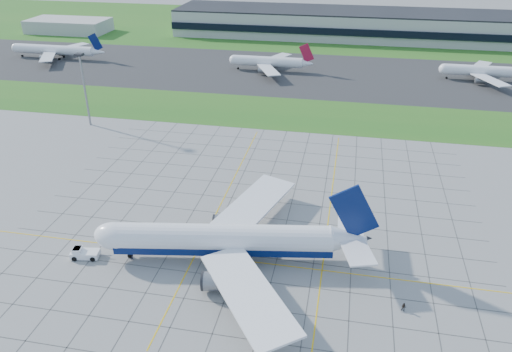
{
  "coord_description": "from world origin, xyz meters",
  "views": [
    {
      "loc": [
        20.51,
        -87.32,
        66.77
      ],
      "look_at": [
        -1.48,
        24.42,
        7.0
      ],
      "focal_mm": 35.0,
      "sensor_mm": 36.0,
      "label": 1
    }
  ],
  "objects_px": {
    "light_mast": "(83,81)",
    "distant_jet_2": "(482,71)",
    "pushback_tug": "(84,253)",
    "crew_far": "(404,307)",
    "airliner": "(225,240)",
    "distant_jet_0": "(55,50)",
    "crew_near": "(132,257)",
    "distant_jet_1": "(269,62)"
  },
  "relations": [
    {
      "from": "crew_far",
      "to": "distant_jet_1",
      "type": "distance_m",
      "value": 166.08
    },
    {
      "from": "crew_far",
      "to": "pushback_tug",
      "type": "bearing_deg",
      "value": -163.91
    },
    {
      "from": "crew_near",
      "to": "crew_far",
      "type": "height_order",
      "value": "crew_far"
    },
    {
      "from": "distant_jet_0",
      "to": "light_mast",
      "type": "bearing_deg",
      "value": -52.91
    },
    {
      "from": "light_mast",
      "to": "distant_jet_2",
      "type": "distance_m",
      "value": 170.24
    },
    {
      "from": "airliner",
      "to": "crew_near",
      "type": "height_order",
      "value": "airliner"
    },
    {
      "from": "airliner",
      "to": "crew_far",
      "type": "relative_size",
      "value": 32.22
    },
    {
      "from": "pushback_tug",
      "to": "distant_jet_2",
      "type": "height_order",
      "value": "distant_jet_2"
    },
    {
      "from": "airliner",
      "to": "pushback_tug",
      "type": "bearing_deg",
      "value": -179.65
    },
    {
      "from": "light_mast",
      "to": "pushback_tug",
      "type": "xyz_separation_m",
      "value": [
        36.34,
        -72.55,
        -15.09
      ]
    },
    {
      "from": "pushback_tug",
      "to": "distant_jet_2",
      "type": "distance_m",
      "value": 192.05
    },
    {
      "from": "pushback_tug",
      "to": "crew_far",
      "type": "xyz_separation_m",
      "value": [
        67.73,
        -3.77,
        -0.15
      ]
    },
    {
      "from": "airliner",
      "to": "distant_jet_0",
      "type": "xyz_separation_m",
      "value": [
        -129.51,
        149.87,
        -0.74
      ]
    },
    {
      "from": "pushback_tug",
      "to": "crew_far",
      "type": "height_order",
      "value": "pushback_tug"
    },
    {
      "from": "airliner",
      "to": "pushback_tug",
      "type": "distance_m",
      "value": 31.46
    },
    {
      "from": "crew_near",
      "to": "distant_jet_0",
      "type": "distance_m",
      "value": 189.12
    },
    {
      "from": "airliner",
      "to": "distant_jet_2",
      "type": "bearing_deg",
      "value": 52.57
    },
    {
      "from": "pushback_tug",
      "to": "crew_near",
      "type": "bearing_deg",
      "value": -3.86
    },
    {
      "from": "light_mast",
      "to": "crew_far",
      "type": "xyz_separation_m",
      "value": [
        104.07,
        -76.32,
        -15.24
      ]
    },
    {
      "from": "distant_jet_0",
      "to": "distant_jet_2",
      "type": "xyz_separation_m",
      "value": [
        210.1,
        1.32,
        -0.0
      ]
    },
    {
      "from": "distant_jet_0",
      "to": "distant_jet_1",
      "type": "distance_m",
      "value": 113.36
    },
    {
      "from": "crew_near",
      "to": "distant_jet_0",
      "type": "relative_size",
      "value": 0.03
    },
    {
      "from": "distant_jet_0",
      "to": "crew_far",
      "type": "bearing_deg",
      "value": -43.66
    },
    {
      "from": "light_mast",
      "to": "airliner",
      "type": "bearing_deg",
      "value": -45.09
    },
    {
      "from": "light_mast",
      "to": "airliner",
      "type": "distance_m",
      "value": 95.64
    },
    {
      "from": "crew_near",
      "to": "airliner",
      "type": "bearing_deg",
      "value": -63.24
    },
    {
      "from": "pushback_tug",
      "to": "distant_jet_0",
      "type": "height_order",
      "value": "distant_jet_0"
    },
    {
      "from": "pushback_tug",
      "to": "crew_far",
      "type": "distance_m",
      "value": 67.84
    },
    {
      "from": "light_mast",
      "to": "pushback_tug",
      "type": "relative_size",
      "value": 2.86
    },
    {
      "from": "airliner",
      "to": "distant_jet_2",
      "type": "distance_m",
      "value": 171.32
    },
    {
      "from": "pushback_tug",
      "to": "crew_near",
      "type": "height_order",
      "value": "pushback_tug"
    },
    {
      "from": "pushback_tug",
      "to": "distant_jet_1",
      "type": "height_order",
      "value": "distant_jet_1"
    },
    {
      "from": "airliner",
      "to": "distant_jet_0",
      "type": "relative_size",
      "value": 1.23
    },
    {
      "from": "crew_far",
      "to": "distant_jet_1",
      "type": "relative_size",
      "value": 0.04
    },
    {
      "from": "crew_far",
      "to": "distant_jet_2",
      "type": "relative_size",
      "value": 0.04
    },
    {
      "from": "distant_jet_2",
      "to": "distant_jet_1",
      "type": "bearing_deg",
      "value": -178.28
    },
    {
      "from": "airliner",
      "to": "distant_jet_0",
      "type": "distance_m",
      "value": 198.07
    },
    {
      "from": "light_mast",
      "to": "distant_jet_0",
      "type": "bearing_deg",
      "value": 127.09
    },
    {
      "from": "crew_near",
      "to": "pushback_tug",
      "type": "bearing_deg",
      "value": 110.31
    },
    {
      "from": "crew_far",
      "to": "distant_jet_0",
      "type": "height_order",
      "value": "distant_jet_0"
    },
    {
      "from": "distant_jet_0",
      "to": "distant_jet_1",
      "type": "height_order",
      "value": "same"
    },
    {
      "from": "crew_near",
      "to": "distant_jet_1",
      "type": "height_order",
      "value": "distant_jet_1"
    }
  ]
}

